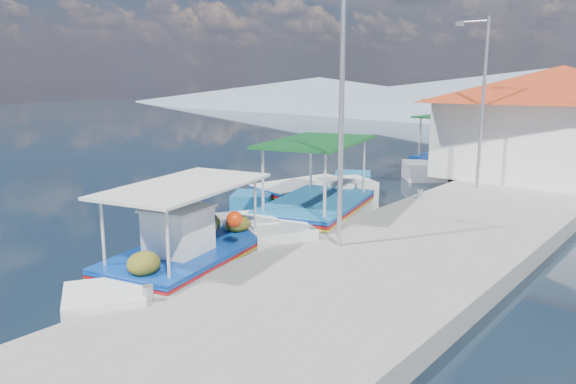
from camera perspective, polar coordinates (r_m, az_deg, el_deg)
The scene contains 10 objects.
ground at distance 15.34m, azimuth -13.67°, elevation -5.63°, with size 160.00×160.00×0.00m, color black.
quay at distance 16.45m, azimuth 16.83°, elevation -3.70°, with size 5.00×44.00×0.50m, color gray.
bollards at distance 16.57m, azimuth 9.20°, elevation -1.79°, with size 0.20×17.20×0.30m.
main_caique at distance 12.93m, azimuth -9.97°, elevation -6.62°, with size 3.18×7.13×2.41m.
caique_green_canopy at distance 16.86m, azimuth 3.21°, elevation -2.16°, with size 3.63×7.60×2.94m.
caique_blue_hull at distance 20.01m, azimuth 1.88°, elevation -0.28°, with size 2.88×6.25×1.14m.
caique_far at distance 27.88m, azimuth 17.11°, elevation 3.17°, with size 3.12×8.45×2.98m.
harbor_building at distance 24.47m, azimuth 25.96°, elevation 6.61°, with size 10.49×10.49×4.40m.
lamp_post_near at distance 12.99m, azimuth 5.16°, elevation 8.86°, with size 1.21×0.14×6.00m.
lamp_post_far at distance 21.07m, azimuth 19.14°, elevation 9.41°, with size 1.21×0.14×6.00m.
Camera 1 is at (11.73, -8.78, 4.53)m, focal length 34.73 mm.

